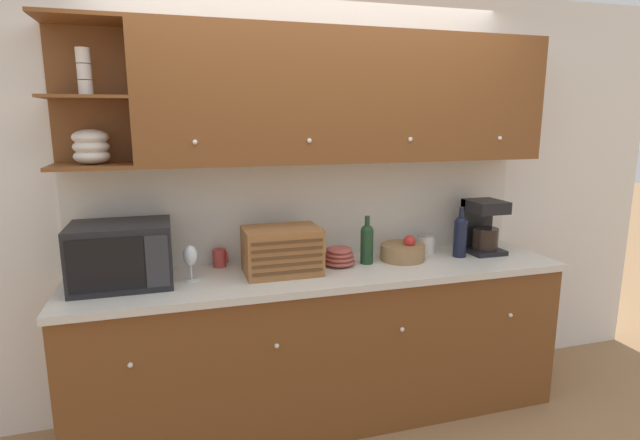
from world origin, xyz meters
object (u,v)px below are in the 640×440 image
(microwave, at_px, (122,255))
(mug, at_px, (220,258))
(bread_box, at_px, (282,251))
(fruit_basket, at_px, (403,252))
(wine_glass, at_px, (190,257))
(bowl_stack_on_counter, at_px, (339,256))
(wine_bottle, at_px, (367,242))
(storage_canister, at_px, (427,244))
(second_wine_bottle, at_px, (460,234))
(coffee_maker, at_px, (482,226))

(microwave, distance_m, mug, 0.57)
(mug, bearing_deg, bread_box, -34.94)
(mug, bearing_deg, fruit_basket, -9.39)
(microwave, relative_size, wine_glass, 2.57)
(bowl_stack_on_counter, bearing_deg, wine_bottle, -1.51)
(bread_box, relative_size, storage_canister, 3.43)
(fruit_basket, xyz_separation_m, second_wine_bottle, (0.38, -0.03, 0.09))
(wine_bottle, height_order, fruit_basket, wine_bottle)
(wine_glass, bearing_deg, mug, 51.43)
(microwave, height_order, wine_bottle, microwave)
(fruit_basket, distance_m, coffee_maker, 0.60)
(mug, distance_m, fruit_basket, 1.12)
(wine_glass, height_order, mug, wine_glass)
(coffee_maker, bearing_deg, microwave, -179.00)
(wine_glass, bearing_deg, storage_canister, 5.37)
(microwave, bearing_deg, storage_canister, 3.52)
(mug, distance_m, storage_canister, 1.34)
(second_wine_bottle, relative_size, coffee_maker, 0.92)
(storage_canister, bearing_deg, wine_bottle, -166.84)
(bread_box, xyz_separation_m, fruit_basket, (0.78, 0.05, -0.08))
(second_wine_bottle, bearing_deg, mug, 171.70)
(bowl_stack_on_counter, bearing_deg, storage_canister, 9.27)
(bread_box, bearing_deg, wine_glass, 179.12)
(wine_glass, xyz_separation_m, bread_box, (0.50, -0.01, -0.00))
(storage_canister, xyz_separation_m, second_wine_bottle, (0.16, -0.14, 0.08))
(storage_canister, bearing_deg, fruit_basket, -155.01)
(mug, height_order, bread_box, bread_box)
(bowl_stack_on_counter, bearing_deg, coffee_maker, 1.69)
(wine_glass, xyz_separation_m, fruit_basket, (1.29, 0.04, -0.08))
(microwave, xyz_separation_m, wine_glass, (0.35, -0.03, -0.03))
(second_wine_bottle, bearing_deg, wine_glass, -179.88)
(coffee_maker, bearing_deg, second_wine_bottle, -162.63)
(bread_box, distance_m, coffee_maker, 1.37)
(wine_bottle, distance_m, coffee_maker, 0.83)
(mug, bearing_deg, bowl_stack_on_counter, -14.97)
(microwave, bearing_deg, second_wine_bottle, -0.69)
(mug, distance_m, wine_bottle, 0.89)
(bowl_stack_on_counter, xyz_separation_m, second_wine_bottle, (0.80, -0.03, 0.09))
(microwave, bearing_deg, fruit_basket, 0.35)
(second_wine_bottle, bearing_deg, coffee_maker, 17.37)
(bowl_stack_on_counter, relative_size, second_wine_bottle, 0.60)
(fruit_basket, bearing_deg, second_wine_bottle, -5.11)
(fruit_basket, distance_m, second_wine_bottle, 0.40)
(wine_bottle, xyz_separation_m, second_wine_bottle, (0.63, -0.03, 0.01))
(second_wine_bottle, xyz_separation_m, coffee_maker, (0.20, 0.06, 0.03))
(mug, distance_m, bowl_stack_on_counter, 0.71)
(microwave, xyz_separation_m, fruit_basket, (1.63, 0.01, -0.11))
(wine_bottle, bearing_deg, second_wine_bottle, -2.62)
(storage_canister, bearing_deg, second_wine_bottle, -40.95)
(fruit_basket, relative_size, coffee_maker, 0.79)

